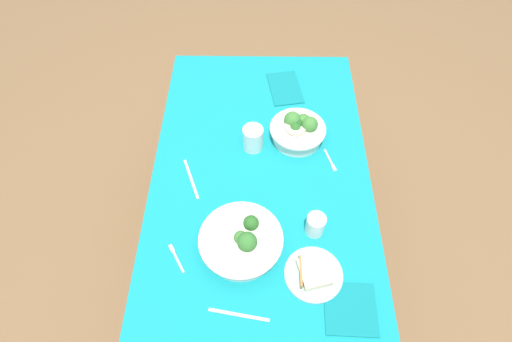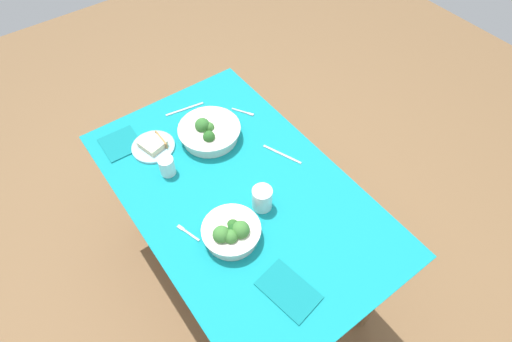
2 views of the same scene
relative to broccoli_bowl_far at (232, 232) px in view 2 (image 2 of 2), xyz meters
The scene contains 13 objects.
ground_plane 0.82m from the broccoli_bowl_far, 41.22° to the right, with size 6.00×6.00×0.00m, color brown.
dining_table 0.28m from the broccoli_bowl_far, 41.22° to the right, with size 1.33×0.82×0.74m.
broccoli_bowl_far is the anchor object (origin of this frame).
broccoli_bowl_near 0.52m from the broccoli_bowl_far, 23.33° to the right, with size 0.27×0.27×0.11m.
bread_side_plate 0.57m from the broccoli_bowl_far, ahead, with size 0.19×0.19×0.04m.
water_glass_center 0.42m from the broccoli_bowl_far, ahead, with size 0.06×0.06×0.08m, color silver.
water_glass_side 0.18m from the broccoli_bowl_far, 74.21° to the right, with size 0.08×0.08×0.10m, color silver.
fork_by_far_bowl 0.67m from the broccoli_bowl_far, 39.06° to the right, with size 0.10×0.07×0.00m.
fork_by_near_bowl 0.18m from the broccoli_bowl_far, 45.65° to the left, with size 0.11×0.04×0.00m.
table_knife_left 0.73m from the broccoli_bowl_far, 16.49° to the right, with size 0.19×0.01×0.00m, color #B7B7BC.
table_knife_right 0.46m from the broccoli_bowl_far, 62.69° to the right, with size 0.19×0.01×0.00m, color #B7B7BC.
napkin_folded_upper 0.69m from the broccoli_bowl_far, 10.84° to the left, with size 0.16×0.16×0.01m, color #0F777D.
napkin_folded_lower 0.29m from the broccoli_bowl_far, behind, with size 0.21×0.13×0.01m, color #0F777D.
Camera 2 is at (-0.82, 0.52, 2.12)m, focal length 29.21 mm.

